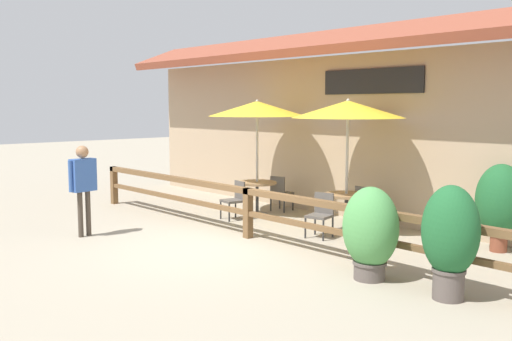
% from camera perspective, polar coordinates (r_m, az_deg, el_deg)
% --- Properties ---
extents(ground_plane, '(60.00, 60.00, 0.00)m').
position_cam_1_polar(ground_plane, '(10.22, -5.24, -7.63)').
color(ground_plane, '#9E937F').
extents(building_facade, '(14.28, 1.49, 4.23)m').
position_cam_1_polar(building_facade, '(12.82, 9.47, 4.97)').
color(building_facade, tan).
rests_on(building_facade, ground).
extents(patio_railing, '(10.40, 0.14, 0.95)m').
position_cam_1_polar(patio_railing, '(10.73, -0.81, -3.13)').
color(patio_railing, brown).
rests_on(patio_railing, ground).
extents(patio_umbrella_near, '(2.21, 2.21, 2.63)m').
position_cam_1_polar(patio_umbrella_near, '(12.87, 0.11, 6.18)').
color(patio_umbrella_near, '#B7B2A8').
rests_on(patio_umbrella_near, ground).
extents(dining_table_near, '(0.89, 0.89, 0.76)m').
position_cam_1_polar(dining_table_near, '(13.01, 0.11, -1.81)').
color(dining_table_near, olive).
rests_on(dining_table_near, ground).
extents(chair_near_streetside, '(0.49, 0.49, 0.84)m').
position_cam_1_polar(chair_near_streetside, '(12.53, -2.11, -2.79)').
color(chair_near_streetside, '#514C47').
rests_on(chair_near_streetside, ground).
extents(chair_near_wallside, '(0.49, 0.49, 0.84)m').
position_cam_1_polar(chair_near_wallside, '(13.49, 2.46, -2.13)').
color(chair_near_wallside, '#514C47').
rests_on(chair_near_wallside, ground).
extents(patio_umbrella_middle, '(2.21, 2.21, 2.63)m').
position_cam_1_polar(patio_umbrella_middle, '(11.25, 9.18, 6.05)').
color(patio_umbrella_middle, '#B7B2A8').
rests_on(patio_umbrella_middle, ground).
extents(dining_table_middle, '(0.89, 0.89, 0.76)m').
position_cam_1_polar(dining_table_middle, '(11.41, 9.02, -3.07)').
color(dining_table_middle, olive).
rests_on(dining_table_middle, ground).
extents(chair_middle_streetside, '(0.50, 0.50, 0.84)m').
position_cam_1_polar(chair_middle_streetside, '(10.90, 6.51, -4.24)').
color(chair_middle_streetside, '#514C47').
rests_on(chair_middle_streetside, ground).
extents(chair_middle_wallside, '(0.45, 0.45, 0.84)m').
position_cam_1_polar(chair_middle_wallside, '(12.02, 10.99, -3.31)').
color(chair_middle_wallside, '#514C47').
rests_on(chair_middle_wallside, ground).
extents(potted_plant_broad_leaf, '(0.75, 0.67, 1.49)m').
position_cam_1_polar(potted_plant_broad_leaf, '(7.74, 18.85, -6.25)').
color(potted_plant_broad_leaf, '#564C47').
rests_on(potted_plant_broad_leaf, ground).
extents(potted_plant_tall_tropical, '(0.83, 0.75, 1.35)m').
position_cam_1_polar(potted_plant_tall_tropical, '(8.35, 11.37, -5.92)').
color(potted_plant_tall_tropical, '#564C47').
rests_on(potted_plant_tall_tropical, ground).
extents(potted_plant_entrance_palm, '(0.85, 0.76, 1.51)m').
position_cam_1_polar(potted_plant_entrance_palm, '(10.56, 23.27, -2.88)').
color(potted_plant_entrance_palm, brown).
rests_on(potted_plant_entrance_palm, ground).
extents(pedestrian, '(0.28, 0.60, 1.74)m').
position_cam_1_polar(pedestrian, '(11.29, -16.91, -0.76)').
color(pedestrian, '#42382D').
rests_on(pedestrian, ground).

